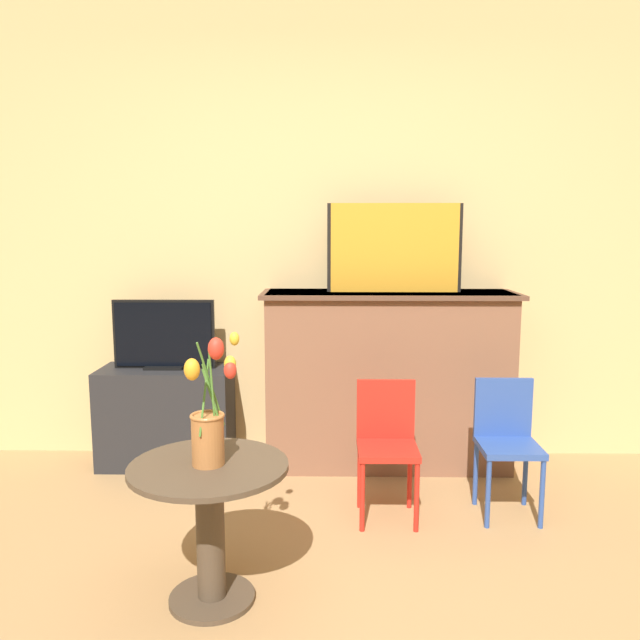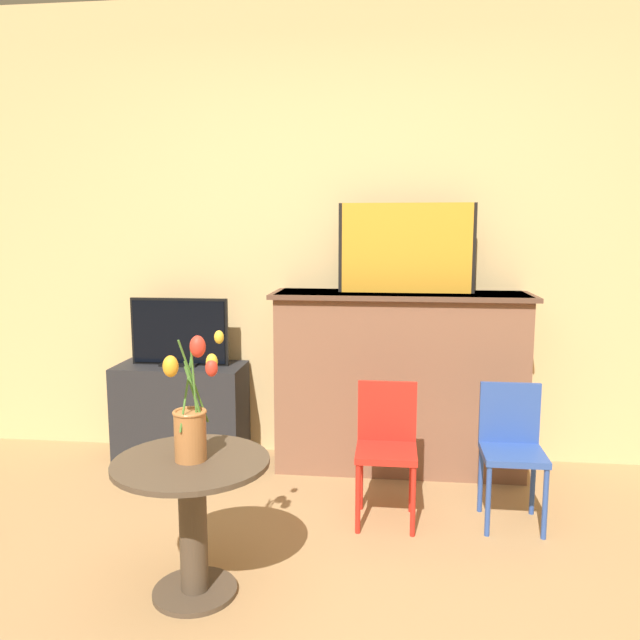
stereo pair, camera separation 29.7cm
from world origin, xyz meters
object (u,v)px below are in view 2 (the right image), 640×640
Objects in this scene: painting at (406,248)px; tv_monitor at (179,333)px; chair_blue at (511,443)px; vase_tulips at (192,416)px; chair_red at (387,441)px.

painting is 1.41m from tv_monitor.
painting reaches higher than chair_blue.
chair_blue is 1.39× the size of vase_tulips.
painting reaches higher than chair_red.
chair_red is at bearing -27.87° from tv_monitor.
vase_tulips is at bearing -119.82° from painting.
tv_monitor is 1.25× the size of vase_tulips.
chair_blue is at bearing -51.12° from painting.
chair_blue is 1.54m from vase_tulips.
painting is at bearing 128.88° from chair_blue.
chair_red is 1.06m from vase_tulips.
tv_monitor is 1.45m from chair_red.
chair_red is at bearing 45.92° from vase_tulips.
painting is at bearing 0.24° from tv_monitor.
tv_monitor is at bearing 110.92° from vase_tulips.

